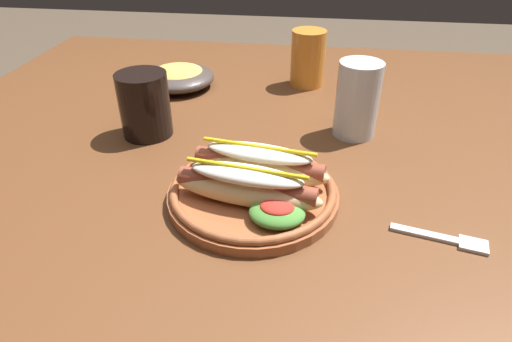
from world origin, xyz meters
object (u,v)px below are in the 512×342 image
object	(u,v)px
hot_dog_plate	(254,185)
water_cup	(357,99)
soda_cup	(145,105)
fork	(447,239)
side_bowl	(178,77)
extra_cup	(308,58)

from	to	relation	value
hot_dog_plate	water_cup	xyz separation A→B (m)	(0.15, 0.24, 0.04)
soda_cup	water_cup	size ratio (longest dim) A/B	0.85
hot_dog_plate	soda_cup	xyz separation A→B (m)	(-0.22, 0.18, 0.03)
fork	water_cup	size ratio (longest dim) A/B	0.89
hot_dog_plate	side_bowl	distance (m)	0.47
fork	water_cup	distance (m)	0.31
hot_dog_plate	water_cup	world-z (taller)	water_cup
hot_dog_plate	water_cup	bearing A→B (deg)	57.11
fork	extra_cup	size ratio (longest dim) A/B	0.98
soda_cup	water_cup	distance (m)	0.38
fork	soda_cup	distance (m)	0.54
soda_cup	extra_cup	world-z (taller)	extra_cup
extra_cup	side_bowl	distance (m)	0.30
water_cup	extra_cup	bearing A→B (deg)	112.80
fork	side_bowl	world-z (taller)	side_bowl
hot_dog_plate	water_cup	size ratio (longest dim) A/B	1.82
hot_dog_plate	soda_cup	distance (m)	0.29
water_cup	extra_cup	distance (m)	0.25
fork	extra_cup	world-z (taller)	extra_cup
fork	side_bowl	xyz separation A→B (m)	(-0.49, 0.46, 0.02)
hot_dog_plate	fork	size ratio (longest dim) A/B	2.03
hot_dog_plate	extra_cup	distance (m)	0.47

